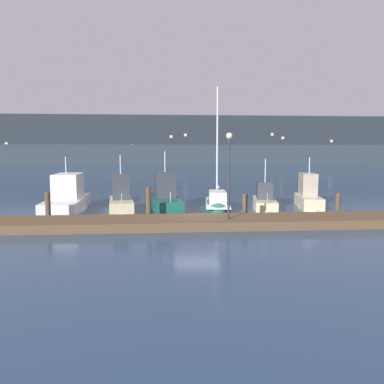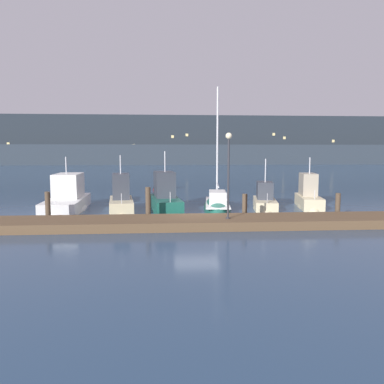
# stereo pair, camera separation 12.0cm
# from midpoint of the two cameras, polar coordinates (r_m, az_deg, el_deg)

# --- Properties ---
(ground_plane) EXTENTS (400.00, 400.00, 0.00)m
(ground_plane) POSITION_cam_midpoint_polar(r_m,az_deg,el_deg) (21.14, 0.86, -4.28)
(ground_plane) COLOR navy
(dock) EXTENTS (24.08, 2.80, 0.45)m
(dock) POSITION_cam_midpoint_polar(r_m,az_deg,el_deg) (19.30, 1.34, -4.61)
(dock) COLOR brown
(dock) RESTS_ON ground
(mooring_pile_0) EXTENTS (0.28, 0.28, 1.68)m
(mooring_pile_0) POSITION_cam_midpoint_polar(r_m,az_deg,el_deg) (21.67, -20.96, -2.18)
(mooring_pile_0) COLOR #4C3D2D
(mooring_pile_0) RESTS_ON ground
(mooring_pile_1) EXTENTS (0.28, 0.28, 1.89)m
(mooring_pile_1) POSITION_cam_midpoint_polar(r_m,az_deg,el_deg) (20.74, -6.54, -1.87)
(mooring_pile_1) COLOR #4C3D2D
(mooring_pile_1) RESTS_ON ground
(mooring_pile_2) EXTENTS (0.28, 0.28, 1.48)m
(mooring_pile_2) POSITION_cam_midpoint_polar(r_m,az_deg,el_deg) (21.24, 8.19, -2.27)
(mooring_pile_2) COLOR #4C3D2D
(mooring_pile_2) RESTS_ON ground
(mooring_pile_3) EXTENTS (0.28, 0.28, 1.47)m
(mooring_pile_3) POSITION_cam_midpoint_polar(r_m,az_deg,el_deg) (23.00, 21.46, -2.00)
(mooring_pile_3) COLOR #4C3D2D
(mooring_pile_3) RESTS_ON ground
(motorboat_berth_1) EXTENTS (2.67, 7.08, 4.16)m
(motorboat_berth_1) POSITION_cam_midpoint_polar(r_m,az_deg,el_deg) (26.08, -18.33, -1.68)
(motorboat_berth_1) COLOR white
(motorboat_berth_1) RESTS_ON ground
(motorboat_berth_2) EXTENTS (2.14, 4.93, 4.21)m
(motorboat_berth_2) POSITION_cam_midpoint_polar(r_m,az_deg,el_deg) (24.40, -10.59, -1.89)
(motorboat_berth_2) COLOR beige
(motorboat_berth_2) RESTS_ON ground
(motorboat_berth_3) EXTENTS (2.43, 5.63, 4.34)m
(motorboat_berth_3) POSITION_cam_midpoint_polar(r_m,az_deg,el_deg) (24.42, -3.97, -1.59)
(motorboat_berth_3) COLOR #195647
(motorboat_berth_3) RESTS_ON ground
(sailboat_berth_4) EXTENTS (2.51, 6.91, 8.91)m
(sailboat_berth_4) POSITION_cam_midpoint_polar(r_m,az_deg,el_deg) (24.95, 3.99, -2.42)
(sailboat_berth_4) COLOR #195647
(sailboat_berth_4) RESTS_ON ground
(motorboat_berth_5) EXTENTS (2.34, 4.72, 3.81)m
(motorboat_berth_5) POSITION_cam_midpoint_polar(r_m,az_deg,el_deg) (25.84, 11.15, -1.73)
(motorboat_berth_5) COLOR beige
(motorboat_berth_5) RESTS_ON ground
(motorboat_berth_6) EXTENTS (2.31, 4.77, 4.01)m
(motorboat_berth_6) POSITION_cam_midpoint_polar(r_m,az_deg,el_deg) (27.06, 17.45, -1.32)
(motorboat_berth_6) COLOR beige
(motorboat_berth_6) RESTS_ON ground
(channel_buoy) EXTENTS (1.46, 1.46, 1.94)m
(channel_buoy) POSITION_cam_midpoint_polar(r_m,az_deg,el_deg) (37.55, -4.74, 1.41)
(channel_buoy) COLOR red
(channel_buoy) RESTS_ON ground
(dock_lamppost) EXTENTS (0.32, 0.32, 4.32)m
(dock_lamppost) POSITION_cam_midpoint_polar(r_m,az_deg,el_deg) (18.83, 5.77, 4.56)
(dock_lamppost) COLOR #2D2D33
(dock_lamppost) RESTS_ON dock
(hillside_backdrop) EXTENTS (240.00, 23.00, 14.70)m
(hillside_backdrop) POSITION_cam_midpoint_polar(r_m,az_deg,el_deg) (120.17, -2.78, 7.60)
(hillside_backdrop) COLOR #232B33
(hillside_backdrop) RESTS_ON ground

